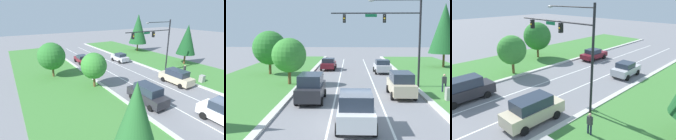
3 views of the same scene
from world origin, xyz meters
TOP-DOWN VIEW (x-y plane):
  - ground_plane at (0.00, 0.00)m, footprint 160.00×160.00m
  - curb_strip_left at (-5.65, 0.00)m, footprint 0.50×90.00m
  - lane_stripe_inner_left at (-1.80, 0.00)m, footprint 0.14×81.00m
  - lane_stripe_inner_right at (1.80, 0.00)m, footprint 0.14×81.00m
  - traffic_signal_mast at (3.66, 11.56)m, footprint 8.56×0.41m
  - charcoal_suv at (-3.65, 5.48)m, footprint 2.15×4.99m
  - silver_sedan at (3.51, 21.57)m, footprint 2.13×4.15m
  - burgundy_sedan at (-3.63, 24.68)m, footprint 2.09×4.50m
  - champagne_suv at (3.71, 7.53)m, footprint 2.07×4.89m
  - utility_cabinet at (7.27, 5.81)m, footprint 0.70×0.60m
  - pedestrian at (7.79, 9.21)m, footprint 0.40×0.26m
  - conifer_near_right_tree at (13.10, 13.24)m, footprint 3.46×3.46m
  - oak_near_left_tree at (-6.74, 12.55)m, footprint 3.49×3.49m
  - conifer_far_right_tree at (13.07, 27.58)m, footprint 4.52×4.52m
  - oak_far_left_tree at (-10.53, 19.48)m, footprint 4.18×4.18m
  - conifer_mid_left_tree at (-11.63, -2.12)m, footprint 2.84×2.84m

SIDE VIEW (x-z plane):
  - ground_plane at x=0.00m, z-range 0.00..0.00m
  - lane_stripe_inner_left at x=-1.80m, z-range 0.00..0.01m
  - lane_stripe_inner_right at x=1.80m, z-range 0.00..0.01m
  - curb_strip_left at x=-5.65m, z-range 0.00..0.15m
  - utility_cabinet at x=7.27m, z-range 0.00..1.10m
  - burgundy_sedan at x=-3.63m, z-range 0.01..1.63m
  - silver_sedan at x=3.51m, z-range 0.00..1.74m
  - pedestrian at x=7.79m, z-range 0.09..1.78m
  - champagne_suv at x=3.71m, z-range 0.02..2.08m
  - charcoal_suv at x=-3.65m, z-range 0.00..2.17m
  - oak_near_left_tree at x=-6.74m, z-range 0.63..5.40m
  - oak_far_left_tree at x=-10.53m, z-range 0.63..6.08m
  - conifer_mid_left_tree at x=-11.63m, z-range 1.17..8.09m
  - conifer_near_right_tree at x=13.10m, z-range 1.02..8.64m
  - conifer_far_right_tree at x=13.07m, z-range 1.05..10.41m
  - traffic_signal_mast at x=3.66m, z-range 1.43..10.13m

